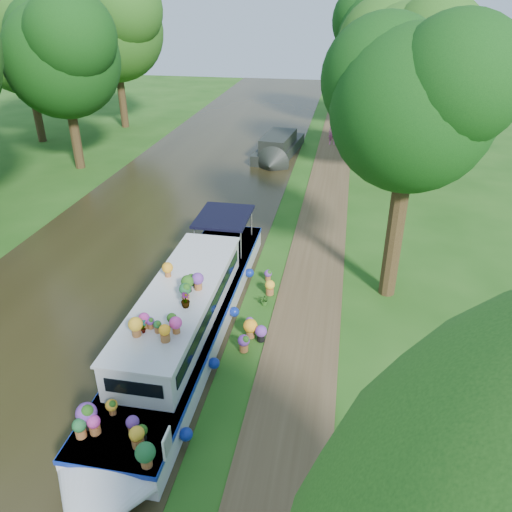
# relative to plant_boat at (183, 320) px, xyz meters

# --- Properties ---
(ground) EXTENTS (100.00, 100.00, 0.00)m
(ground) POSITION_rel_plant_boat_xyz_m (2.25, 1.00, -0.85)
(ground) COLOR #1E4D13
(ground) RESTS_ON ground
(canal_water) EXTENTS (10.00, 100.00, 0.02)m
(canal_water) POSITION_rel_plant_boat_xyz_m (-3.75, 1.00, -0.84)
(canal_water) COLOR black
(canal_water) RESTS_ON ground
(towpath) EXTENTS (2.20, 100.00, 0.03)m
(towpath) POSITION_rel_plant_boat_xyz_m (3.45, 1.00, -0.84)
(towpath) COLOR #4C3A23
(towpath) RESTS_ON ground
(plant_boat) EXTENTS (2.29, 13.52, 2.29)m
(plant_boat) POSITION_rel_plant_boat_xyz_m (0.00, 0.00, 0.00)
(plant_boat) COLOR silver
(plant_boat) RESTS_ON canal_water
(tree_near_overhang) EXTENTS (5.52, 5.28, 8.99)m
(tree_near_overhang) POSITION_rel_plant_boat_xyz_m (6.04, 4.06, 5.75)
(tree_near_overhang) COLOR #332411
(tree_near_overhang) RESTS_ON ground
(tree_near_mid) EXTENTS (6.90, 6.60, 9.40)m
(tree_near_mid) POSITION_rel_plant_boat_xyz_m (6.73, 16.08, 5.58)
(tree_near_mid) COLOR #332411
(tree_near_mid) RESTS_ON ground
(tree_near_far) EXTENTS (7.59, 7.26, 10.30)m
(tree_near_far) POSITION_rel_plant_boat_xyz_m (6.23, 27.09, 6.20)
(tree_near_far) COLOR #332411
(tree_near_far) RESTS_ON ground
(tree_far_c) EXTENTS (7.13, 6.82, 9.59)m
(tree_far_c) POSITION_rel_plant_boat_xyz_m (-11.27, 15.08, 5.67)
(tree_far_c) COLOR #332411
(tree_far_c) RESTS_ON ground
(tree_far_d) EXTENTS (8.05, 7.70, 10.85)m
(tree_far_d) POSITION_rel_plant_boat_xyz_m (-12.77, 25.09, 6.55)
(tree_far_d) COLOR #332411
(tree_far_d) RESTS_ON ground
(tree_far_h) EXTENTS (7.82, 7.48, 10.49)m
(tree_far_h) POSITION_rel_plant_boat_xyz_m (-16.77, 20.09, 6.28)
(tree_far_h) COLOR #332411
(tree_far_h) RESTS_ON ground
(second_boat) EXTENTS (2.65, 7.22, 1.36)m
(second_boat) POSITION_rel_plant_boat_xyz_m (-0.01, 19.53, -0.30)
(second_boat) COLOR black
(second_boat) RESTS_ON canal_water
(pedestrian_pink) EXTENTS (0.60, 0.41, 1.56)m
(pedestrian_pink) POSITION_rel_plant_boat_xyz_m (3.24, 22.81, -0.04)
(pedestrian_pink) COLOR #BF4E81
(pedestrian_pink) RESTS_ON towpath
(pedestrian_dark) EXTENTS (0.85, 0.69, 1.65)m
(pedestrian_dark) POSITION_rel_plant_boat_xyz_m (3.48, 24.66, 0.00)
(pedestrian_dark) COLOR black
(pedestrian_dark) RESTS_ON towpath
(verge_plant) EXTENTS (0.41, 0.38, 0.39)m
(verge_plant) POSITION_rel_plant_boat_xyz_m (2.01, 2.47, -0.66)
(verge_plant) COLOR #2F621D
(verge_plant) RESTS_ON ground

